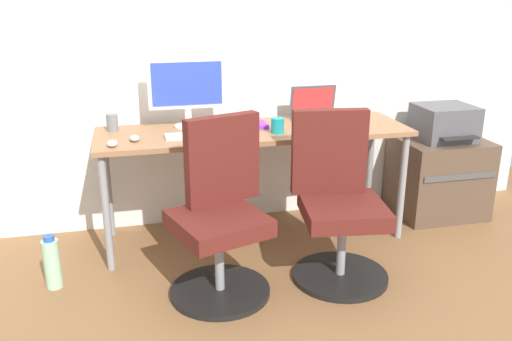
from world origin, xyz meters
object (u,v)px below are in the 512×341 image
(office_chair_right, at_px, (338,205))
(printer, at_px, (444,123))
(water_bottle_on_floor, at_px, (52,263))
(open_laptop, at_px, (316,113))
(coffee_mug, at_px, (278,125))
(office_chair_left, at_px, (220,217))
(side_cabinet, at_px, (438,176))
(desktop_monitor, at_px, (187,88))

(office_chair_right, distance_m, printer, 1.27)
(water_bottle_on_floor, bearing_deg, open_laptop, 16.22)
(coffee_mug, bearing_deg, office_chair_left, -132.97)
(side_cabinet, distance_m, desktop_monitor, 1.91)
(office_chair_left, distance_m, printer, 1.85)
(office_chair_right, xyz_separation_m, open_laptop, (0.11, 0.71, 0.36))
(desktop_monitor, bearing_deg, coffee_mug, -27.83)
(office_chair_left, relative_size, office_chair_right, 1.00)
(office_chair_right, bearing_deg, desktop_monitor, 134.44)
(office_chair_right, relative_size, desktop_monitor, 1.96)
(office_chair_left, relative_size, open_laptop, 3.03)
(desktop_monitor, xyz_separation_m, coffee_mug, (0.51, -0.27, -0.20))
(water_bottle_on_floor, distance_m, open_laptop, 1.85)
(printer, bearing_deg, office_chair_right, -147.36)
(office_chair_left, bearing_deg, desktop_monitor, 95.05)
(printer, xyz_separation_m, coffee_mug, (-1.26, -0.20, 0.10))
(office_chair_right, distance_m, coffee_mug, 0.63)
(printer, distance_m, coffee_mug, 1.28)
(coffee_mug, bearing_deg, side_cabinet, 8.83)
(open_laptop, distance_m, coffee_mug, 0.40)
(office_chair_left, xyz_separation_m, water_bottle_on_floor, (-0.90, 0.22, -0.28))
(office_chair_right, relative_size, coffee_mug, 10.22)
(office_chair_left, relative_size, printer, 2.35)
(office_chair_left, relative_size, side_cabinet, 1.57)
(office_chair_right, height_order, printer, office_chair_right)
(desktop_monitor, distance_m, open_laptop, 0.86)
(open_laptop, bearing_deg, office_chair_left, -137.48)
(office_chair_right, bearing_deg, office_chair_left, -179.77)
(office_chair_right, distance_m, side_cabinet, 1.25)
(open_laptop, xyz_separation_m, coffee_mug, (-0.33, -0.23, -0.01))
(water_bottle_on_floor, distance_m, desktop_monitor, 1.29)
(desktop_monitor, height_order, coffee_mug, desktop_monitor)
(open_laptop, bearing_deg, coffee_mug, -144.79)
(water_bottle_on_floor, xyz_separation_m, open_laptop, (1.67, 0.49, 0.64))
(printer, relative_size, desktop_monitor, 0.83)
(desktop_monitor, bearing_deg, office_chair_right, -45.56)
(office_chair_left, bearing_deg, office_chair_right, 0.23)
(office_chair_right, height_order, desktop_monitor, desktop_monitor)
(printer, height_order, water_bottle_on_floor, printer)
(office_chair_right, relative_size, open_laptop, 3.03)
(printer, relative_size, water_bottle_on_floor, 1.29)
(desktop_monitor, relative_size, open_laptop, 1.55)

